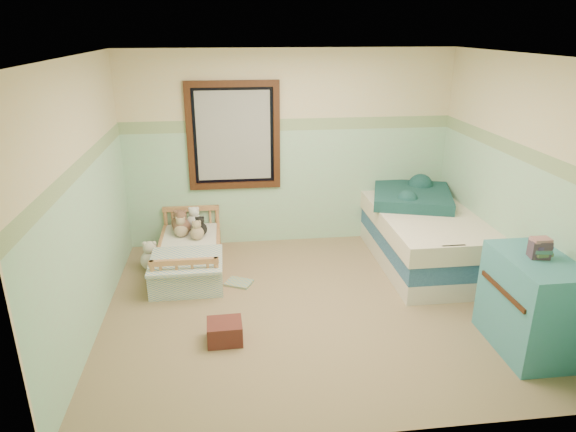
{
  "coord_description": "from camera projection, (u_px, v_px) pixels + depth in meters",
  "views": [
    {
      "loc": [
        -0.79,
        -4.57,
        2.74
      ],
      "look_at": [
        -0.19,
        0.35,
        0.89
      ],
      "focal_mm": 31.71,
      "sensor_mm": 36.0,
      "label": 1
    }
  ],
  "objects": [
    {
      "name": "wall_back",
      "position": [
        289.0,
        150.0,
        6.53
      ],
      "size": [
        4.2,
        0.04,
        2.5
      ],
      "primitive_type": "cube",
      "color": "beige",
      "rests_on": "floor"
    },
    {
      "name": "floor_book",
      "position": [
        239.0,
        283.0,
        5.75
      ],
      "size": [
        0.35,
        0.32,
        0.03
      ],
      "primitive_type": "cube",
      "rotation": [
        0.0,
        0.0,
        -0.46
      ],
      "color": "gold",
      "rests_on": "floor"
    },
    {
      "name": "wall_front",
      "position": [
        359.0,
        280.0,
        3.18
      ],
      "size": [
        4.2,
        0.04,
        2.5
      ],
      "primitive_type": "cube",
      "color": "beige",
      "rests_on": "floor"
    },
    {
      "name": "toddler_bed_frame",
      "position": [
        190.0,
        261.0,
        6.09
      ],
      "size": [
        0.73,
        1.46,
        0.19
      ],
      "primitive_type": "cube",
      "color": "#98623E",
      "rests_on": "floor"
    },
    {
      "name": "window_blinds",
      "position": [
        234.0,
        136.0,
        6.35
      ],
      "size": [
        0.92,
        0.01,
        1.12
      ],
      "primitive_type": "cube",
      "color": "#B3B3B0",
      "rests_on": "window_frame"
    },
    {
      "name": "extra_plush_1",
      "position": [
        197.0,
        233.0,
        6.15
      ],
      "size": [
        0.17,
        0.17,
        0.17
      ],
      "primitive_type": "sphere",
      "color": "tan",
      "rests_on": "toddler_mattress"
    },
    {
      "name": "plush_floor_tan",
      "position": [
        164.0,
        277.0,
        5.68
      ],
      "size": [
        0.22,
        0.22,
        0.22
      ],
      "primitive_type": "sphere",
      "color": "tan",
      "rests_on": "floor"
    },
    {
      "name": "book_stack",
      "position": [
        540.0,
        249.0,
        4.31
      ],
      "size": [
        0.18,
        0.15,
        0.16
      ],
      "primitive_type": "cube",
      "rotation": [
        0.0,
        0.0,
        -0.16
      ],
      "color": "#5B292F",
      "rests_on": "dresser"
    },
    {
      "name": "patchwork_quilt",
      "position": [
        186.0,
        260.0,
        5.59
      ],
      "size": [
        0.79,
        0.73,
        0.03
      ],
      "primitive_type": "cube",
      "color": "#6B9CC3",
      "rests_on": "toddler_mattress"
    },
    {
      "name": "toddler_mattress",
      "position": [
        189.0,
        250.0,
        6.04
      ],
      "size": [
        0.67,
        1.39,
        0.12
      ],
      "primitive_type": "cube",
      "color": "white",
      "rests_on": "toddler_bed_frame"
    },
    {
      "name": "dresser",
      "position": [
        531.0,
        304.0,
        4.48
      ],
      "size": [
        0.55,
        0.89,
        0.89
      ],
      "primitive_type": "cube",
      "color": "teal",
      "rests_on": "floor"
    },
    {
      "name": "twin_mattress",
      "position": [
        423.0,
        218.0,
        6.19
      ],
      "size": [
        1.14,
        2.24,
        0.22
      ],
      "primitive_type": "cube",
      "color": "silver",
      "rests_on": "twin_boxspring"
    },
    {
      "name": "red_pillow",
      "position": [
        225.0,
        332.0,
        4.68
      ],
      "size": [
        0.33,
        0.29,
        0.2
      ],
      "primitive_type": "cube",
      "rotation": [
        0.0,
        0.0,
        0.03
      ],
      "color": "maroon",
      "rests_on": "floor"
    },
    {
      "name": "twin_bed_frame",
      "position": [
        420.0,
        251.0,
        6.34
      ],
      "size": [
        1.1,
        2.2,
        0.22
      ],
      "primitive_type": "cube",
      "color": "silver",
      "rests_on": "floor"
    },
    {
      "name": "ceiling",
      "position": [
        314.0,
        54.0,
        4.42
      ],
      "size": [
        4.2,
        3.6,
        0.02
      ],
      "primitive_type": "cube",
      "color": "silver",
      "rests_on": "wall_back"
    },
    {
      "name": "plush_bed_tan",
      "position": [
        181.0,
        230.0,
        6.24
      ],
      "size": [
        0.18,
        0.18,
        0.18
      ],
      "primitive_type": "sphere",
      "color": "tan",
      "rests_on": "toddler_mattress"
    },
    {
      "name": "plush_bed_white",
      "position": [
        195.0,
        222.0,
        6.45
      ],
      "size": [
        0.2,
        0.2,
        0.2
      ],
      "primitive_type": "sphere",
      "color": "white",
      "rests_on": "toddler_mattress"
    },
    {
      "name": "wainscot_mint",
      "position": [
        289.0,
        187.0,
        6.69
      ],
      "size": [
        4.2,
        0.01,
        1.5
      ],
      "primitive_type": "cube",
      "color": "#A1C4A6",
      "rests_on": "floor"
    },
    {
      "name": "plush_bed_brown",
      "position": [
        179.0,
        223.0,
        6.43
      ],
      "size": [
        0.18,
        0.18,
        0.18
      ],
      "primitive_type": "sphere",
      "color": "brown",
      "rests_on": "toddler_mattress"
    },
    {
      "name": "wall_right",
      "position": [
        518.0,
        184.0,
        5.1
      ],
      "size": [
        0.04,
        3.6,
        2.5
      ],
      "primitive_type": "cube",
      "color": "beige",
      "rests_on": "floor"
    },
    {
      "name": "teal_blanket",
      "position": [
        412.0,
        196.0,
        6.4
      ],
      "size": [
        1.18,
        1.22,
        0.14
      ],
      "primitive_type": "cube",
      "rotation": [
        0.0,
        0.0,
        -0.3
      ],
      "color": "#103031",
      "rests_on": "twin_mattress"
    },
    {
      "name": "plush_bed_dark",
      "position": [
        200.0,
        229.0,
        6.26
      ],
      "size": [
        0.17,
        0.17,
        0.17
      ],
      "primitive_type": "sphere",
      "color": "black",
      "rests_on": "toddler_mattress"
    },
    {
      "name": "window_frame",
      "position": [
        234.0,
        136.0,
        6.34
      ],
      "size": [
        1.16,
        0.06,
        1.36
      ],
      "primitive_type": "cube",
      "color": "#46200F",
      "rests_on": "wall_back"
    },
    {
      "name": "floor",
      "position": [
        310.0,
        307.0,
        5.3
      ],
      "size": [
        4.2,
        3.6,
        0.02
      ],
      "primitive_type": "cube",
      "color": "brown",
      "rests_on": "ground"
    },
    {
      "name": "extra_plush_0",
      "position": [
        182.0,
        227.0,
        6.27
      ],
      "size": [
        0.22,
        0.22,
        0.22
      ],
      "primitive_type": "sphere",
      "color": "brown",
      "rests_on": "toddler_mattress"
    },
    {
      "name": "wall_left",
      "position": [
        84.0,
        201.0,
        4.62
      ],
      "size": [
        0.04,
        3.6,
        2.5
      ],
      "primitive_type": "cube",
      "color": "beige",
      "rests_on": "floor"
    },
    {
      "name": "plush_floor_cream",
      "position": [
        151.0,
        260.0,
        6.06
      ],
      "size": [
        0.25,
        0.25,
        0.25
      ],
      "primitive_type": "sphere",
      "color": "beige",
      "rests_on": "floor"
    },
    {
      "name": "twin_boxspring",
      "position": [
        421.0,
        234.0,
        6.27
      ],
      "size": [
        1.1,
        2.2,
        0.22
      ],
      "primitive_type": "cube",
      "color": "navy",
      "rests_on": "twin_bed_frame"
    },
    {
      "name": "border_strip",
      "position": [
        289.0,
        125.0,
        6.4
      ],
      "size": [
        4.2,
        0.01,
        0.15
      ],
      "primitive_type": "cube",
      "color": "#48724C",
      "rests_on": "wall_back"
    }
  ]
}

